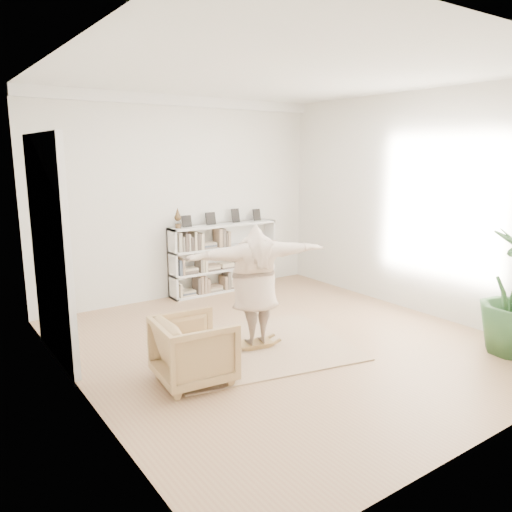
{
  "coord_description": "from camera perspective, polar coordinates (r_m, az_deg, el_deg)",
  "views": [
    {
      "loc": [
        -4.1,
        -5.22,
        2.62
      ],
      "look_at": [
        -0.18,
        0.4,
        1.2
      ],
      "focal_mm": 35.0,
      "sensor_mm": 36.0,
      "label": 1
    }
  ],
  "objects": [
    {
      "name": "floor",
      "position": [
        7.13,
        3.07,
        -9.85
      ],
      "size": [
        6.0,
        6.0,
        0.0
      ],
      "primitive_type": "plane",
      "color": "#9D7251",
      "rests_on": "ground"
    },
    {
      "name": "room_shell",
      "position": [
        9.17,
        -8.57,
        17.15
      ],
      "size": [
        6.0,
        6.0,
        6.0
      ],
      "color": "silver",
      "rests_on": "floor"
    },
    {
      "name": "doors",
      "position": [
        6.78,
        -22.41,
        0.45
      ],
      "size": [
        0.09,
        1.78,
        2.92
      ],
      "color": "white",
      "rests_on": "floor"
    },
    {
      "name": "bookshelf",
      "position": [
        9.59,
        -3.74,
        -0.26
      ],
      "size": [
        2.2,
        0.35,
        1.64
      ],
      "color": "silver",
      "rests_on": "floor"
    },
    {
      "name": "armchair",
      "position": [
        5.9,
        -7.11,
        -10.6
      ],
      "size": [
        0.93,
        0.91,
        0.78
      ],
      "primitive_type": "imported",
      "rotation": [
        0.0,
        0.0,
        1.47
      ],
      "color": "tan",
      "rests_on": "floor"
    },
    {
      "name": "rug",
      "position": [
        6.95,
        -0.12,
        -10.36
      ],
      "size": [
        2.86,
        2.47,
        0.02
      ],
      "primitive_type": "cube",
      "rotation": [
        0.0,
        0.0,
        -0.21
      ],
      "color": "tan",
      "rests_on": "floor"
    },
    {
      "name": "rocker_board",
      "position": [
        6.93,
        -0.12,
        -9.94
      ],
      "size": [
        0.51,
        0.37,
        0.1
      ],
      "rotation": [
        0.0,
        0.0,
        -0.21
      ],
      "color": "olive",
      "rests_on": "rug"
    },
    {
      "name": "person",
      "position": [
        6.66,
        -0.12,
        -3.01
      ],
      "size": [
        2.06,
        0.94,
        1.62
      ],
      "primitive_type": "imported",
      "rotation": [
        0.0,
        0.0,
        2.93
      ],
      "color": "#C8AD96",
      "rests_on": "rocker_board"
    }
  ]
}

